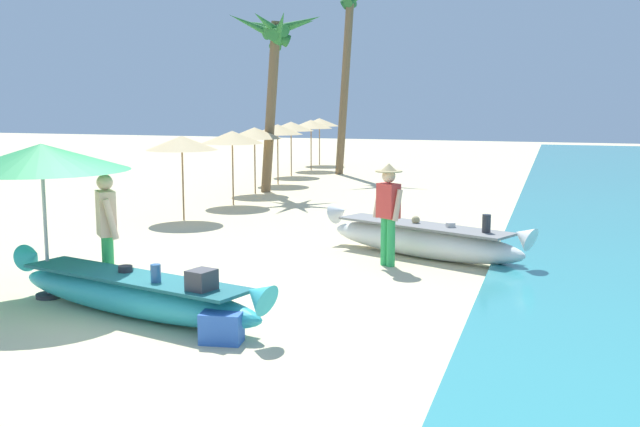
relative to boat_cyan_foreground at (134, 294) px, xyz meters
name	(u,v)px	position (x,y,z in m)	size (l,w,h in m)	color
ground_plane	(176,304)	(0.25, 0.63, -0.29)	(80.00, 80.00, 0.00)	beige
boat_cyan_foreground	(134,294)	(0.00, 0.00, 0.00)	(4.35, 1.70, 0.79)	#33B2BC
boat_white_midground	(423,239)	(2.89, 4.66, 0.03)	(3.98, 2.19, 0.88)	white
person_vendor_hatted	(388,207)	(2.46, 3.82, 0.69)	(0.57, 0.47, 1.70)	green
person_tourist_customer	(107,228)	(-0.84, 0.73, 0.68)	(0.53, 0.54, 1.72)	green
patio_umbrella_large	(42,158)	(-1.61, 0.42, 1.66)	(2.36, 2.36, 2.15)	#B7B7BC
parasol_row_0	(182,143)	(-3.00, 7.07, 1.46)	(1.60, 1.60, 1.91)	#8E6B47
parasol_row_1	(232,137)	(-2.93, 9.67, 1.46)	(1.60, 1.60, 1.91)	#8E6B47
parasol_row_2	(254,133)	(-3.26, 11.97, 1.46)	(1.60, 1.60, 1.91)	#8E6B47
parasol_row_3	(278,129)	(-3.48, 14.40, 1.46)	(1.60, 1.60, 1.91)	#8E6B47
parasol_row_4	(291,126)	(-3.94, 16.96, 1.46)	(1.60, 1.60, 1.91)	#8E6B47
parasol_row_5	(311,124)	(-3.93, 19.18, 1.46)	(1.60, 1.60, 1.91)	#8E6B47
parasol_row_6	(319,122)	(-4.30, 21.41, 1.46)	(1.60, 1.60, 1.91)	#8E6B47
palm_tree_tall_inland	(350,20)	(-2.12, 18.03, 5.16)	(2.56, 2.43, 7.03)	brown
palm_tree_leaning_seaward	(276,43)	(-2.76, 12.42, 4.00)	(2.66, 2.89, 5.21)	brown
cooler_box	(222,328)	(1.52, -0.65, -0.11)	(0.47, 0.30, 0.35)	blue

